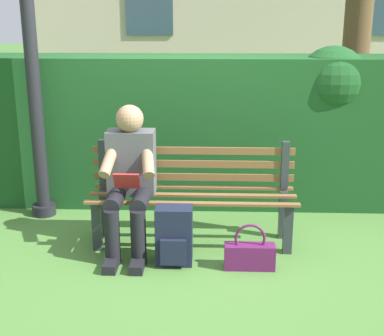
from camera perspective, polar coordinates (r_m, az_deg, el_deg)
ground at (r=4.47m, az=0.05°, el=-8.09°), size 60.00×60.00×0.00m
park_bench at (r=4.38m, az=0.09°, el=-2.56°), size 1.69×0.46×0.84m
person_seated at (r=4.21m, az=-6.75°, el=-0.85°), size 0.44×0.73×1.16m
hedge_backdrop at (r=5.29m, az=-0.44°, el=4.57°), size 4.68×0.80×1.56m
backpack at (r=4.06m, az=-1.94°, el=-7.34°), size 0.28×0.26×0.45m
handbag at (r=4.04m, az=6.23°, el=-9.26°), size 0.38×0.12×0.36m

